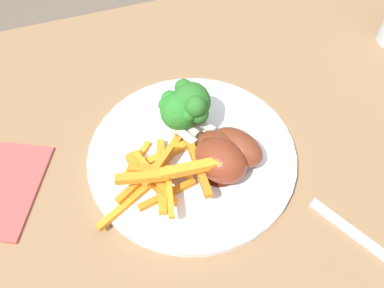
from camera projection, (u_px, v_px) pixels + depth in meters
dining_table at (215, 211)px, 0.61m from camera, size 1.10×0.80×0.74m
dinner_plate at (192, 155)px, 0.54m from camera, size 0.28×0.28×0.01m
broccoli_floret_front at (194, 102)px, 0.52m from camera, size 0.06×0.07×0.07m
broccoli_floret_middle at (178, 111)px, 0.52m from camera, size 0.05×0.06×0.07m
carrot_fries_pile at (162, 172)px, 0.50m from camera, size 0.17×0.14×0.04m
chicken_drumstick_near at (233, 145)px, 0.52m from camera, size 0.09×0.12×0.04m
chicken_drumstick_far at (220, 150)px, 0.51m from camera, size 0.09×0.12×0.04m
chicken_drumstick_extra at (216, 158)px, 0.50m from camera, size 0.09×0.12×0.05m
fork at (380, 253)px, 0.46m from camera, size 0.10×0.17×0.00m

